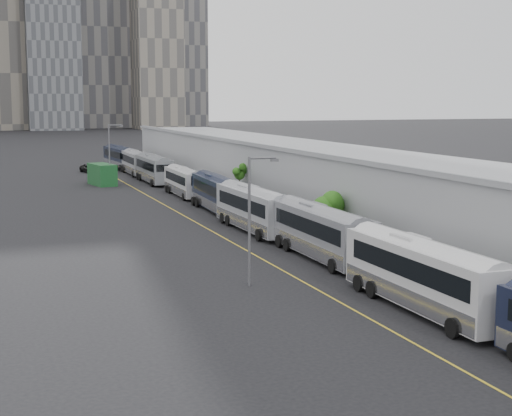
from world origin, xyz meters
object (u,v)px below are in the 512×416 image
street_lamp_near (252,211)px  shipping_container (102,175)px  bus_7 (154,171)px  bus_9 (120,159)px  suv (91,168)px  bus_3 (321,237)px  bus_5 (217,196)px  bus_8 (136,164)px  street_lamp_far (111,150)px  bus_2 (424,281)px  bus_6 (184,184)px  bus_4 (254,213)px

street_lamp_near → shipping_container: size_ratio=1.46×
bus_7 → shipping_container: bus_7 is taller
bus_9 → suv: (-5.79, -6.56, -0.90)m
bus_3 → bus_5: (0.03, 27.02, -0.07)m
bus_8 → bus_9: bus_9 is taller
shipping_container → suv: (1.20, 19.41, -0.76)m
bus_7 → street_lamp_far: (-6.40, -1.95, 3.24)m
bus_3 → bus_8: 70.61m
bus_2 → bus_8: 85.95m
street_lamp_far → shipping_container: street_lamp_far is taller
bus_8 → suv: bus_8 is taller
bus_5 → bus_8: 43.60m
bus_5 → bus_7: size_ratio=0.97×
street_lamp_far → bus_7: bearing=16.9°
bus_3 → bus_6: size_ratio=1.14×
bus_4 → bus_8: bearing=88.8°
bus_2 → shipping_container: size_ratio=2.44×
bus_4 → bus_7: bus_4 is taller
bus_5 → bus_8: (-0.34, 43.59, -0.00)m
bus_7 → bus_2: bearing=-90.3°
bus_7 → street_lamp_far: street_lamp_far is taller
bus_6 → suv: bus_6 is taller
bus_7 → bus_9: bus_7 is taller
bus_6 → bus_7: 16.31m
bus_7 → street_lamp_near: (-7.46, -63.48, 3.16)m
bus_4 → street_lamp_near: size_ratio=1.66×
bus_7 → bus_8: bearing=90.1°
street_lamp_far → bus_4: bearing=-81.7°
bus_3 → bus_4: bus_4 is taller
street_lamp_far → street_lamp_near: bearing=-91.0°
bus_7 → street_lamp_near: size_ratio=1.63×
bus_9 → street_lamp_near: (-7.01, -88.99, 3.21)m
bus_2 → bus_5: size_ratio=1.06×
bus_5 → suv: 49.46m
street_lamp_far → suv: 21.31m
bus_2 → bus_8: size_ratio=1.06×
street_lamp_near → suv: street_lamp_near is taller
bus_3 → bus_7: size_ratio=1.01×
bus_2 → street_lamp_near: 11.86m
bus_2 → street_lamp_near: bearing=128.2°
bus_4 → street_lamp_far: street_lamp_far is taller
suv → street_lamp_far: bearing=-104.1°
street_lamp_far → suv: street_lamp_far is taller
bus_8 → bus_5: bearing=-88.9°
street_lamp_near → bus_3: bearing=39.5°
street_lamp_near → suv: size_ratio=1.59×
bus_3 → shipping_container: 57.15m
bus_4 → bus_7: (0.32, 43.76, -0.03)m
street_lamp_far → shipping_container: 3.88m
bus_2 → bus_7: 72.43m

